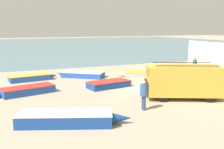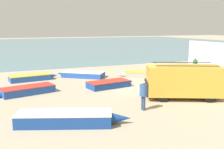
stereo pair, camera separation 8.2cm
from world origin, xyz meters
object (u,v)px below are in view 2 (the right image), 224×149
at_px(fishing_rowboat_5, 26,90).
at_px(fishing_rowboat_6, 110,84).
at_px(fisherman_1, 195,64).
at_px(fishing_rowboat_2, 146,74).
at_px(parked_van, 183,80).
at_px(fishing_rowboat_0, 68,118).
at_px(fishing_rowboat_4, 32,77).
at_px(fisherman_0, 143,92).
at_px(fishing_rowboat_3, 82,74).

bearing_deg(fishing_rowboat_5, fishing_rowboat_6, 163.13).
bearing_deg(fishing_rowboat_5, fisherman_1, 171.31).
height_order(fishing_rowboat_2, fisherman_1, fisherman_1).
bearing_deg(fishing_rowboat_2, parked_van, 103.68).
xyz_separation_m(parked_van, fishing_rowboat_6, (-3.18, 4.77, -0.93)).
bearing_deg(fishing_rowboat_0, fishing_rowboat_4, 113.52).
relative_size(fishing_rowboat_5, fishing_rowboat_6, 1.10).
height_order(fishing_rowboat_5, fisherman_0, fisherman_0).
distance_m(fishing_rowboat_3, fisherman_0, 10.79).
bearing_deg(fishing_rowboat_3, fishing_rowboat_2, -166.29).
xyz_separation_m(parked_van, fishing_rowboat_4, (-8.49, 9.82, -0.93)).
bearing_deg(fishing_rowboat_2, fishing_rowboat_0, 68.75).
distance_m(fishing_rowboat_2, fishing_rowboat_5, 11.01).
height_order(fishing_rowboat_3, fisherman_1, fisherman_1).
xyz_separation_m(fishing_rowboat_0, fishing_rowboat_3, (3.97, 11.33, -0.05)).
height_order(fishing_rowboat_0, fishing_rowboat_6, fishing_rowboat_0).
bearing_deg(fishing_rowboat_4, fisherman_1, -20.37).
height_order(fishing_rowboat_2, fishing_rowboat_5, fishing_rowboat_2).
xyz_separation_m(fishing_rowboat_5, fishing_rowboat_6, (6.15, -0.31, -0.01)).
bearing_deg(fisherman_1, fishing_rowboat_5, -152.93).
bearing_deg(fisherman_1, fisherman_0, -120.66).
xyz_separation_m(fishing_rowboat_2, fisherman_1, (4.99, -0.70, 0.74)).
bearing_deg(fishing_rowboat_3, fishing_rowboat_6, 136.47).
xyz_separation_m(fishing_rowboat_3, fishing_rowboat_4, (-4.50, 0.23, -0.00)).
relative_size(fishing_rowboat_0, fisherman_0, 3.22).
relative_size(fishing_rowboat_3, fisherman_0, 2.55).
bearing_deg(fishing_rowboat_4, fisherman_0, -73.91).
xyz_separation_m(fishing_rowboat_0, fishing_rowboat_6, (4.78, 6.52, -0.05)).
height_order(parked_van, fishing_rowboat_5, parked_van).
height_order(fishing_rowboat_0, fisherman_1, fisherman_1).
bearing_deg(fishing_rowboat_6, fishing_rowboat_2, 18.76).
height_order(fishing_rowboat_4, fisherman_0, fisherman_0).
height_order(fishing_rowboat_2, fishing_rowboat_6, fishing_rowboat_2).
bearing_deg(fisherman_0, parked_van, 19.82).
relative_size(parked_van, fishing_rowboat_2, 1.03).
bearing_deg(parked_van, fishing_rowboat_2, -76.59).
distance_m(fishing_rowboat_4, fisherman_1, 15.32).
bearing_deg(fisherman_1, fishing_rowboat_0, -128.31).
relative_size(fishing_rowboat_3, fishing_rowboat_5, 0.97).
relative_size(parked_van, fisherman_1, 3.08).
bearing_deg(fisherman_1, parked_van, -112.83).
bearing_deg(fishing_rowboat_5, fisherman_0, 118.70).
bearing_deg(fishing_rowboat_5, fishing_rowboat_3, -153.87).
relative_size(parked_van, fishing_rowboat_0, 0.95).
distance_m(fishing_rowboat_0, fisherman_0, 4.48).
bearing_deg(fishing_rowboat_6, fishing_rowboat_0, -135.46).
height_order(parked_van, fishing_rowboat_2, parked_van).
height_order(parked_van, fishing_rowboat_0, parked_van).
height_order(fishing_rowboat_5, fishing_rowboat_6, fishing_rowboat_5).
bearing_deg(fishing_rowboat_5, fishing_rowboat_2, 177.33).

